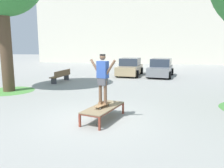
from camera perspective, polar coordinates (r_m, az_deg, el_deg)
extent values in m
plane|color=#999993|center=(7.78, -4.70, -9.03)|extent=(120.00, 120.00, 0.00)
cube|color=silver|center=(35.72, 4.37, 17.67)|extent=(28.64, 4.00, 15.06)
cube|color=brown|center=(8.59, -1.47, -5.88)|extent=(0.07, 0.07, 0.38)
cube|color=brown|center=(8.31, 2.87, -6.43)|extent=(0.07, 0.07, 0.38)
cube|color=brown|center=(7.07, -8.30, -9.42)|extent=(0.07, 0.07, 0.38)
cube|color=brown|center=(6.72, -3.24, -10.33)|extent=(0.07, 0.07, 0.38)
cylinder|color=brown|center=(7.75, -4.56, -5.97)|extent=(0.51, 1.86, 0.05)
cylinder|color=brown|center=(7.44, 0.15, -6.61)|extent=(0.51, 1.86, 0.05)
cylinder|color=brown|center=(8.38, 0.67, -4.74)|extent=(0.75, 0.23, 0.05)
cylinder|color=brown|center=(6.82, -5.87, -8.17)|extent=(0.75, 0.23, 0.05)
cube|color=#847051|center=(7.58, -2.26, -6.00)|extent=(1.20, 2.03, 0.03)
cube|color=#9E754C|center=(7.53, -2.36, -5.32)|extent=(0.46, 0.82, 0.02)
cylinder|color=silver|center=(7.81, -1.68, -5.20)|extent=(0.05, 0.06, 0.06)
cylinder|color=silver|center=(7.73, -0.74, -5.35)|extent=(0.05, 0.06, 0.06)
cylinder|color=silver|center=(7.36, -4.06, -6.14)|extent=(0.05, 0.06, 0.06)
cylinder|color=silver|center=(7.28, -3.09, -6.31)|extent=(0.05, 0.06, 0.06)
cylinder|color=brown|center=(7.48, -3.02, -2.12)|extent=(0.11, 0.11, 0.82)
cube|color=#99704C|center=(7.61, -2.78, -4.82)|extent=(0.18, 0.26, 0.07)
cylinder|color=brown|center=(7.38, -1.73, -2.29)|extent=(0.11, 0.11, 0.82)
cube|color=#99704C|center=(7.50, -1.51, -5.02)|extent=(0.18, 0.26, 0.07)
cube|color=#4C4C51|center=(7.36, -2.40, 0.65)|extent=(0.35, 0.29, 0.24)
cube|color=#2D4C99|center=(7.31, -2.42, 3.74)|extent=(0.41, 0.33, 0.56)
cylinder|color=brown|center=(7.47, -4.35, 4.44)|extent=(0.40, 0.21, 0.52)
cylinder|color=brown|center=(7.14, -0.42, 4.24)|extent=(0.40, 0.21, 0.52)
sphere|color=brown|center=(7.28, -2.44, 6.96)|extent=(0.20, 0.20, 0.20)
cylinder|color=black|center=(7.28, -2.45, 7.51)|extent=(0.19, 0.19, 0.05)
cylinder|color=brown|center=(13.64, -25.63, 7.81)|extent=(0.64, 0.64, 4.56)
cylinder|color=#519342|center=(13.86, -24.95, -1.62)|extent=(2.77, 2.77, 0.01)
cube|color=tan|center=(19.50, 4.62, 3.74)|extent=(2.00, 4.31, 0.70)
cube|color=#2D3847|center=(19.59, 4.73, 5.73)|extent=(1.71, 2.21, 0.64)
cylinder|color=black|center=(18.10, 6.47, 2.59)|extent=(0.26, 0.61, 0.60)
cylinder|color=black|center=(18.44, 1.25, 2.78)|extent=(0.26, 0.61, 0.60)
cylinder|color=black|center=(20.66, 7.62, 3.43)|extent=(0.26, 0.61, 0.60)
cylinder|color=black|center=(20.96, 3.01, 3.59)|extent=(0.26, 0.61, 0.60)
cube|color=slate|center=(19.13, 12.41, 3.44)|extent=(2.26, 4.39, 0.70)
cube|color=#2D3847|center=(19.22, 12.54, 5.47)|extent=(1.83, 2.29, 0.64)
cylinder|color=black|center=(17.78, 14.59, 2.22)|extent=(0.30, 0.62, 0.60)
cylinder|color=black|center=(17.99, 9.19, 2.49)|extent=(0.30, 0.62, 0.60)
cylinder|color=black|center=(20.36, 15.21, 3.09)|extent=(0.30, 0.62, 0.60)
cylinder|color=black|center=(20.55, 10.48, 3.32)|extent=(0.30, 0.62, 0.60)
cube|color=brown|center=(16.25, -13.18, 2.07)|extent=(0.56, 2.42, 0.06)
cube|color=brown|center=(16.13, -12.57, 2.83)|extent=(0.16, 2.40, 0.36)
cube|color=#424247|center=(15.44, -14.78, 0.77)|extent=(0.38, 0.10, 0.40)
cube|color=#424247|center=(17.13, -11.68, 1.73)|extent=(0.38, 0.10, 0.40)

